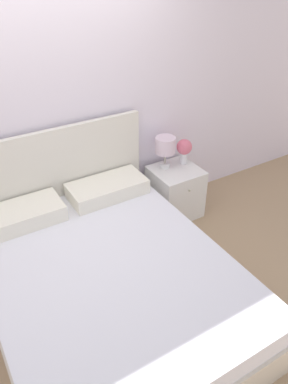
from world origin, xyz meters
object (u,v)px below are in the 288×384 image
at_px(bed, 106,280).
at_px(flower_vase, 184,149).
at_px(table_lamp, 165,147).
at_px(nightstand, 175,192).

bearing_deg(bed, flower_vase, 31.89).
distance_m(table_lamp, flower_vase, 0.23).
distance_m(bed, flower_vase, 1.63).
bearing_deg(nightstand, flower_vase, 26.99).
xyz_separation_m(bed, flower_vase, (1.34, 0.83, 0.43)).
bearing_deg(flower_vase, table_lamp, 172.28).
height_order(table_lamp, flower_vase, table_lamp).
relative_size(table_lamp, flower_vase, 1.24).
xyz_separation_m(bed, table_lamp, (1.12, 0.86, 0.50)).
bearing_deg(nightstand, bed, -147.54).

